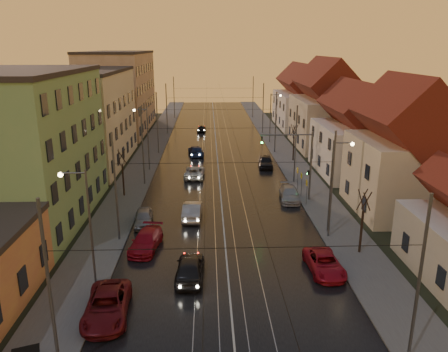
{
  "coord_description": "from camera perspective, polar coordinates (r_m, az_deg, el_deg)",
  "views": [
    {
      "loc": [
        -1.26,
        -23.91,
        15.24
      ],
      "look_at": [
        0.27,
        17.92,
        2.76
      ],
      "focal_mm": 35.0,
      "sensor_mm": 36.0,
      "label": 1
    }
  ],
  "objects": [
    {
      "name": "catenary_pole_l_5",
      "position": [
        96.79,
        -6.54,
        10.12
      ],
      "size": [
        0.16,
        0.16,
        9.0
      ],
      "primitive_type": "cylinder",
      "color": "#595B60",
      "rests_on": "ground"
    },
    {
      "name": "parked_right_2",
      "position": [
        57.29,
        5.45,
        1.89
      ],
      "size": [
        2.13,
        4.61,
        1.53
      ],
      "primitive_type": "imported",
      "rotation": [
        0.0,
        0.0,
        -0.07
      ],
      "color": "black",
      "rests_on": "ground"
    },
    {
      "name": "catenary_pole_l_0",
      "position": [
        22.13,
        -21.82,
        -13.74
      ],
      "size": [
        0.16,
        0.16,
        9.0
      ],
      "primitive_type": "cylinder",
      "color": "#595B60",
      "rests_on": "ground"
    },
    {
      "name": "apartment_left_3",
      "position": [
        83.91,
        -13.48,
        10.52
      ],
      "size": [
        10.0,
        24.0,
        14.0
      ],
      "primitive_type": "cube",
      "color": "#937B5F",
      "rests_on": "ground"
    },
    {
      "name": "bare_tree_1",
      "position": [
        34.48,
        17.58,
        -5.93
      ],
      "size": [
        1.09,
        1.09,
        5.11
      ],
      "color": "black",
      "rests_on": "ground"
    },
    {
      "name": "bare_tree_0",
      "position": [
        46.59,
        -13.08,
        0.27
      ],
      "size": [
        1.09,
        1.09,
        5.11
      ],
      "color": "black",
      "rests_on": "ground"
    },
    {
      "name": "tram_rail_0",
      "position": [
        65.69,
        -2.87,
        3.21
      ],
      "size": [
        0.06,
        120.0,
        0.03
      ],
      "primitive_type": "cube",
      "color": "gray",
      "rests_on": "road"
    },
    {
      "name": "ground",
      "position": [
        28.38,
        0.8,
        -15.88
      ],
      "size": [
        160.0,
        160.0,
        0.0
      ],
      "primitive_type": "plane",
      "color": "black",
      "rests_on": "ground"
    },
    {
      "name": "house_right_4",
      "position": [
        87.45,
        10.11,
        9.65
      ],
      "size": [
        9.18,
        16.32,
        10.0
      ],
      "color": "silver",
      "rests_on": "ground"
    },
    {
      "name": "driving_car_3",
      "position": [
        63.43,
        -3.68,
        3.31
      ],
      "size": [
        2.61,
        5.07,
        1.41
      ],
      "primitive_type": "imported",
      "rotation": [
        0.0,
        0.0,
        3.28
      ],
      "color": "#18244A",
      "rests_on": "ground"
    },
    {
      "name": "street_lamp_3",
      "position": [
        71.43,
        6.33,
        8.16
      ],
      "size": [
        1.75,
        0.32,
        8.0
      ],
      "color": "#595B60",
      "rests_on": "ground"
    },
    {
      "name": "catenary_pole_l_2",
      "position": [
        49.64,
        -10.58,
        3.82
      ],
      "size": [
        0.16,
        0.16,
        9.0
      ],
      "primitive_type": "cylinder",
      "color": "#595B60",
      "rests_on": "ground"
    },
    {
      "name": "house_right_1",
      "position": [
        44.08,
        22.46,
        2.49
      ],
      "size": [
        8.67,
        10.2,
        10.8
      ],
      "color": "#BAAC8F",
      "rests_on": "ground"
    },
    {
      "name": "street_lamp_2",
      "position": [
        55.45,
        -10.25,
        5.57
      ],
      "size": [
        1.75,
        0.32,
        8.0
      ],
      "color": "#595B60",
      "rests_on": "ground"
    },
    {
      "name": "driving_car_2",
      "position": [
        52.73,
        -3.88,
        0.53
      ],
      "size": [
        2.51,
        4.99,
        1.36
      ],
      "primitive_type": "imported",
      "rotation": [
        0.0,
        0.0,
        3.09
      ],
      "color": "#B2B2B2",
      "rests_on": "ground"
    },
    {
      "name": "catenary_pole_r_2",
      "position": [
        50.08,
        9.33,
        3.99
      ],
      "size": [
        0.16,
        0.16,
        9.0
      ],
      "primitive_type": "cylinder",
      "color": "#595B60",
      "rests_on": "ground"
    },
    {
      "name": "sidewalk_left",
      "position": [
        66.26,
        -9.64,
        3.13
      ],
      "size": [
        4.0,
        120.0,
        0.15
      ],
      "primitive_type": "cube",
      "color": "#4C4C4C",
      "rests_on": "ground"
    },
    {
      "name": "house_right_2",
      "position": [
        56.04,
        17.02,
        4.97
      ],
      "size": [
        9.18,
        12.24,
        9.2
      ],
      "color": "silver",
      "rests_on": "ground"
    },
    {
      "name": "catenary_pole_l_3",
      "position": [
        64.24,
        -8.69,
        6.78
      ],
      "size": [
        0.16,
        0.16,
        9.0
      ],
      "primitive_type": "cylinder",
      "color": "#595B60",
      "rests_on": "ground"
    },
    {
      "name": "parked_left_2",
      "position": [
        34.87,
        -10.16,
        -8.34
      ],
      "size": [
        2.57,
        4.99,
        1.38
      ],
      "primitive_type": "imported",
      "rotation": [
        0.0,
        0.0,
        -0.14
      ],
      "color": "maroon",
      "rests_on": "ground"
    },
    {
      "name": "street_lamp_1",
      "position": [
        36.94,
        14.29,
        -0.21
      ],
      "size": [
        1.75,
        0.32,
        8.0
      ],
      "color": "#595B60",
      "rests_on": "ground"
    },
    {
      "name": "parked_left_1",
      "position": [
        27.38,
        -15.03,
        -16.02
      ],
      "size": [
        2.81,
        5.46,
        1.47
      ],
      "primitive_type": "imported",
      "rotation": [
        0.0,
        0.0,
        0.07
      ],
      "color": "maroon",
      "rests_on": "ground"
    },
    {
      "name": "street_lamp_0",
      "position": [
        28.98,
        -17.73,
        -5.16
      ],
      "size": [
        1.75,
        0.32,
        8.0
      ],
      "color": "#595B60",
      "rests_on": "ground"
    },
    {
      "name": "catenary_pole_r_0",
      "position": [
        23.09,
        24.1,
        -12.7
      ],
      "size": [
        0.16,
        0.16,
        9.0
      ],
      "primitive_type": "cylinder",
      "color": "#595B60",
      "rests_on": "ground"
    },
    {
      "name": "parked_right_0",
      "position": [
        31.93,
        12.97,
        -11.05
      ],
      "size": [
        2.34,
        4.76,
        1.3
      ],
      "primitive_type": "imported",
      "rotation": [
        0.0,
        0.0,
        0.04
      ],
      "color": "#AB1123",
      "rests_on": "ground"
    },
    {
      "name": "road",
      "position": [
        65.71,
        -0.95,
        3.2
      ],
      "size": [
        16.0,
        120.0,
        0.04
      ],
      "primitive_type": "cube",
      "color": "black",
      "rests_on": "ground"
    },
    {
      "name": "catenary_pole_r_1",
      "position": [
        35.99,
        13.9,
        -1.26
      ],
      "size": [
        0.16,
        0.16,
        9.0
      ],
      "primitive_type": "cylinder",
      "color": "#595B60",
      "rests_on": "ground"
    },
    {
      "name": "catenary_pole_l_1",
      "position": [
        35.39,
        -13.97,
        -1.58
      ],
      "size": [
        0.16,
        0.16,
        9.0
      ],
      "primitive_type": "cylinder",
      "color": "#595B60",
      "rests_on": "ground"
    },
    {
      "name": "catenary_pole_l_4",
      "position": [
        78.99,
        -7.5,
        8.64
      ],
      "size": [
        0.16,
        0.16,
        9.0
      ],
      "primitive_type": "cylinder",
      "color": "#595B60",
      "rests_on": "ground"
    },
    {
      "name": "parked_right_1",
      "position": [
        45.32,
        8.56,
        -2.33
      ],
      "size": [
        2.28,
        4.82,
        1.36
      ],
      "primitive_type": "imported",
      "rotation": [
        0.0,
        0.0,
        -0.08
      ],
      "color": "#A5A5AA",
      "rests_on": "ground"
    },
    {
      "name": "catenary_pole_r_5",
      "position": [
        97.01,
        3.81,
        10.2
      ],
      "size": [
        0.16,
        0.16,
        9.0
      ],
      "primitive_type": "cylinder",
      "color": "#595B60",
      "rests_on": "ground"
    },
    {
      "name": "traffic_light_mast",
      "position": [
        44.21,
        10.05,
        2.41
      ],
      "size": [
        5.3,
        0.32,
        7.2
      ],
      "color": "#595B60",
      "rests_on": "ground"
    },
    {
      "name": "bare_tree_2",
      "position": [
        60.43,
        9.1,
        4.2
      ],
      "size": [
        1.09,
        1.09,
        5.11
      ],
      "color": "black",
      "rests_on": "ground"
    },
    {
      "name": "house_right_3",
      "position": [
        69.99,
        13.19,
        8.42
      ],
      "size": [
        9.18,
        14.28,
        11.5
      ],
      "color": "#BAAC8F",
      "rests_on": "ground"
    },
    {
      "name": "parked_left_3",
      "position": [
        39.45,
        -10.46,
        -5.36
      ],
      "size": [
        1.92,
        4.07,
        1.35
      ],
      "primitive_type": "imported",
      "rotation": [
        0.0,
        0.0,
        0.08
      ],
      "color": "#939398",
      "rests_on": "ground"
    },
    {
      "name": "driving_car_1",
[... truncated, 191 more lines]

